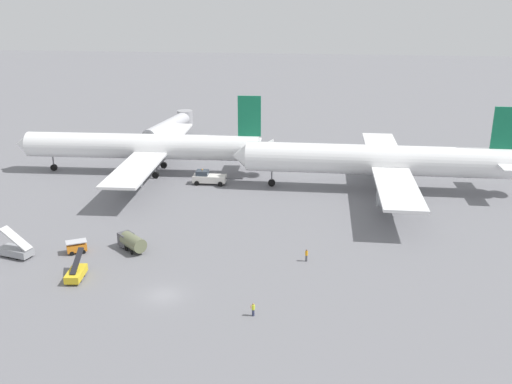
% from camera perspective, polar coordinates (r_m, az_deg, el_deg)
% --- Properties ---
extents(ground_plane, '(600.00, 600.00, 0.00)m').
position_cam_1_polar(ground_plane, '(68.75, -9.24, -10.17)').
color(ground_plane, slate).
extents(airliner_at_gate_left, '(51.56, 47.99, 15.61)m').
position_cam_1_polar(airliner_at_gate_left, '(113.96, -11.07, 4.46)').
color(airliner_at_gate_left, white).
rests_on(airliner_at_gate_left, ground).
extents(airliner_being_pushed, '(51.99, 47.73, 15.61)m').
position_cam_1_polar(airliner_being_pushed, '(103.89, 12.17, 3.10)').
color(airliner_being_pushed, white).
rests_on(airliner_being_pushed, ground).
extents(pushback_tug, '(9.35, 2.84, 2.89)m').
position_cam_1_polar(pushback_tug, '(106.53, -4.78, 1.44)').
color(pushback_tug, white).
rests_on(pushback_tug, ground).
extents(gse_stair_truck_yellow, '(4.91, 3.05, 4.06)m').
position_cam_1_polar(gse_stair_truck_yellow, '(83.26, -22.91, -5.35)').
color(gse_stair_truck_yellow, gray).
rests_on(gse_stair_truck_yellow, ground).
extents(gse_baggage_cart_trailing, '(3.15, 2.72, 1.71)m').
position_cam_1_polar(gse_baggage_cart_trailing, '(81.75, -17.53, -5.27)').
color(gse_baggage_cart_trailing, orange).
rests_on(gse_baggage_cart_trailing, ground).
extents(gse_fuel_bowser_stubby, '(4.93, 4.64, 2.40)m').
position_cam_1_polar(gse_fuel_bowser_stubby, '(80.40, -12.39, -4.85)').
color(gse_fuel_bowser_stubby, '#666B4C').
rests_on(gse_fuel_bowser_stubby, ground).
extents(gse_belt_loader_portside, '(2.28, 5.03, 3.02)m').
position_cam_1_polar(gse_belt_loader_portside, '(74.52, -17.59, -7.74)').
color(gse_belt_loader_portside, gold).
rests_on(gse_belt_loader_portside, ground).
extents(ground_crew_ramp_agent_by_cones, '(0.36, 0.36, 1.69)m').
position_cam_1_polar(ground_crew_ramp_agent_by_cones, '(75.87, 5.08, -6.32)').
color(ground_crew_ramp_agent_by_cones, '#4C4C51').
rests_on(ground_crew_ramp_agent_by_cones, ground).
extents(ground_crew_wing_walker_right, '(0.45, 0.38, 1.55)m').
position_cam_1_polar(ground_crew_wing_walker_right, '(63.56, -0.28, -11.67)').
color(ground_crew_wing_walker_right, '#2D3351').
rests_on(ground_crew_wing_walker_right, ground).
extents(jet_bridge, '(6.20, 23.69, 6.14)m').
position_cam_1_polar(jet_bridge, '(137.74, -8.46, 6.69)').
color(jet_bridge, '#B7B7BC').
rests_on(jet_bridge, ground).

